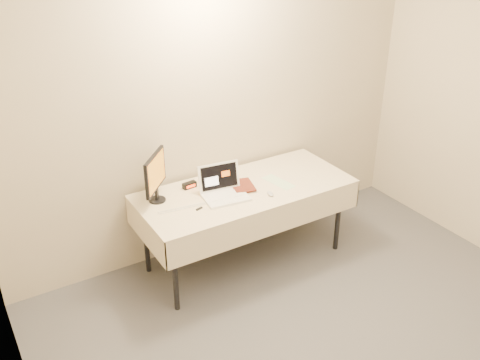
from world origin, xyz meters
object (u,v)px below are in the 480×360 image
book (232,176)px  table (245,194)px  laptop (223,189)px  monitor (155,174)px

book → table: bearing=-9.0°
laptop → table: bearing=10.8°
table → book: 0.22m
laptop → monitor: bearing=165.5°
laptop → book: size_ratio=1.59×
monitor → book: 0.65m
table → monitor: size_ratio=4.52×
laptop → monitor: monitor is taller
laptop → book: laptop is taller
table → laptop: laptop is taller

